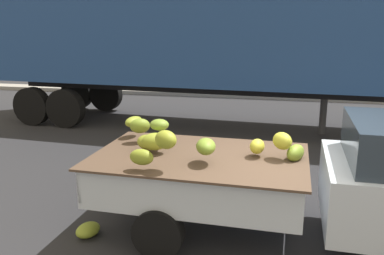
{
  "coord_description": "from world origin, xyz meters",
  "views": [
    {
      "loc": [
        -0.32,
        -4.9,
        2.79
      ],
      "look_at": [
        -1.51,
        0.51,
        1.39
      ],
      "focal_mm": 38.06,
      "sensor_mm": 36.0,
      "label": 1
    }
  ],
  "objects": [
    {
      "name": "ground",
      "position": [
        0.0,
        0.0,
        0.0
      ],
      "size": [
        220.0,
        220.0,
        0.0
      ],
      "primitive_type": "plane",
      "color": "#28282B"
    },
    {
      "name": "curb_strip",
      "position": [
        0.0,
        11.14,
        0.08
      ],
      "size": [
        80.0,
        0.8,
        0.16
      ],
      "primitive_type": "cube",
      "color": "gray",
      "rests_on": "ground"
    },
    {
      "name": "pickup_truck",
      "position": [
        0.65,
        0.18,
        0.88
      ],
      "size": [
        5.1,
        2.01,
        1.7
      ],
      "rotation": [
        0.0,
        0.0,
        -0.03
      ],
      "color": "silver",
      "rests_on": "ground"
    },
    {
      "name": "semi_trailer",
      "position": [
        -2.56,
        6.2,
        2.54
      ],
      "size": [
        12.12,
        3.24,
        3.95
      ],
      "rotation": [
        0.0,
        0.0,
        -0.06
      ],
      "color": "navy",
      "rests_on": "ground"
    },
    {
      "name": "fallen_banana_bunch_near_tailgate",
      "position": [
        -2.77,
        -0.31,
        0.09
      ],
      "size": [
        0.38,
        0.44,
        0.19
      ],
      "primitive_type": "ellipsoid",
      "rotation": [
        0.0,
        0.0,
        4.38
      ],
      "color": "#95A731",
      "rests_on": "ground"
    }
  ]
}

